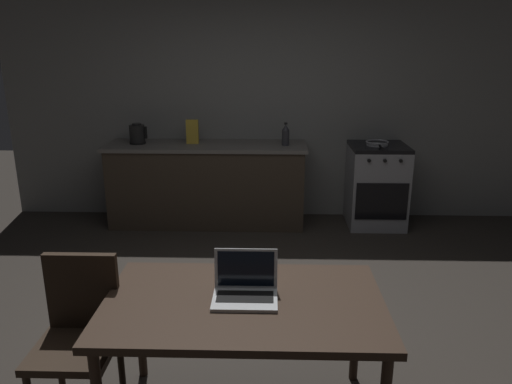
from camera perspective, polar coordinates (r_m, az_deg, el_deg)
The scene contains 11 objects.
ground_plane at distance 3.55m, azimuth 0.08°, elevation -16.16°, with size 12.00×12.00×0.00m, color #2D2823.
back_wall at distance 5.59m, azimuth 3.94°, elevation 10.62°, with size 6.40×0.10×2.67m, color gray.
kitchen_counter at distance 5.46m, azimuth -5.66°, elevation 0.96°, with size 2.16×0.64×0.90m.
stove_oven at distance 5.54m, azimuth 13.79°, elevation 0.76°, with size 0.60×0.62×0.90m.
dining_table at distance 2.52m, azimuth -1.43°, elevation -13.74°, with size 1.39×0.84×0.72m.
chair at distance 2.77m, azimuth -19.89°, elevation -14.88°, with size 0.40×0.40×0.91m.
laptop at distance 2.49m, azimuth -1.26°, elevation -11.23°, with size 0.32×0.24×0.23m.
electric_kettle at distance 5.48m, azimuth -13.63°, elevation 6.56°, with size 0.19×0.17×0.22m.
bottle at distance 5.24m, azimuth 3.46°, elevation 6.65°, with size 0.08×0.08×0.24m.
frying_pan at distance 5.40m, azimuth 13.92°, elevation 5.53°, with size 0.25×0.42×0.05m.
cereal_box at distance 5.37m, azimuth -7.40°, elevation 6.96°, with size 0.13×0.05×0.26m.
Camera 1 is at (0.08, -2.98, 1.93)m, focal length 34.44 mm.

